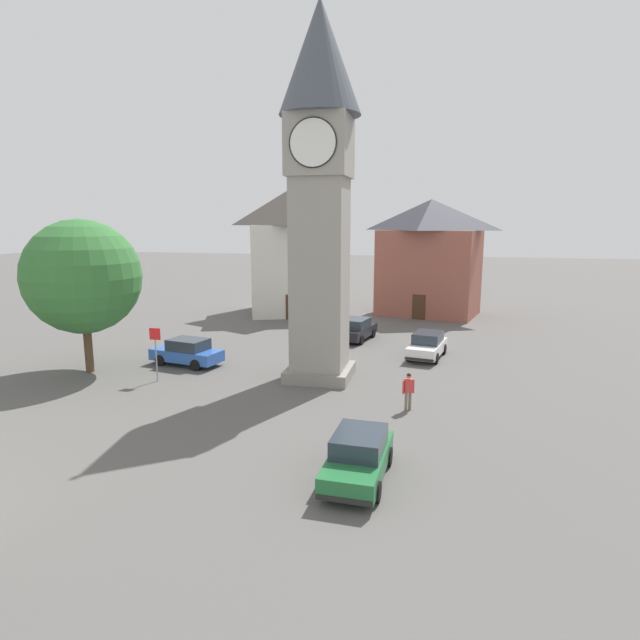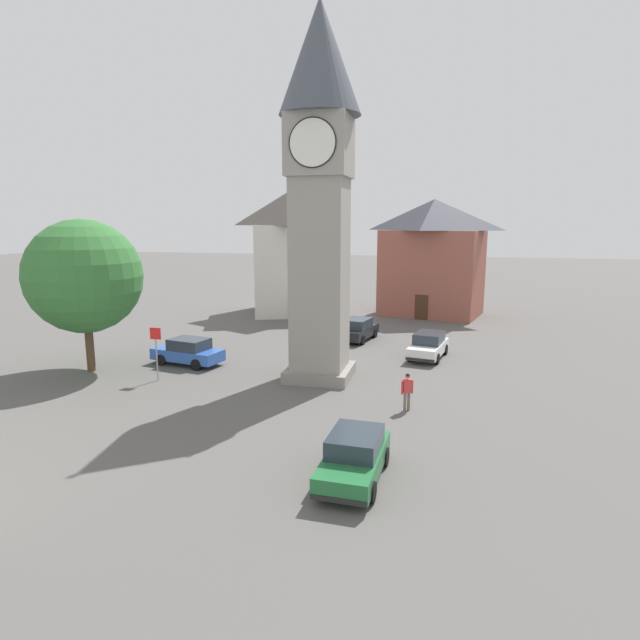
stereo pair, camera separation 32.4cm
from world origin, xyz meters
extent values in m
plane|color=#565451|center=(0.00, 0.00, 0.00)|extent=(200.00, 200.00, 0.00)
cube|color=gray|center=(0.00, 0.00, 0.30)|extent=(3.31, 3.31, 0.60)
cube|color=gray|center=(0.00, 0.00, 5.43)|extent=(2.64, 2.64, 9.66)
cube|color=gray|center=(0.00, 0.00, 11.71)|extent=(2.96, 2.96, 2.91)
cone|color=#474C56|center=(0.00, 0.00, 15.82)|extent=(4.00, 4.00, 5.31)
cylinder|color=white|center=(0.00, 1.51, 11.71)|extent=(2.22, 0.04, 2.22)
torus|color=black|center=(0.00, 1.52, 11.71)|extent=(2.28, 0.06, 2.28)
cube|color=black|center=(0.00, 1.55, 11.95)|extent=(0.05, 0.02, 0.62)
cube|color=black|center=(0.33, 1.55, 11.71)|extent=(0.84, 0.02, 0.04)
cylinder|color=white|center=(0.00, -1.51, 11.71)|extent=(2.22, 0.04, 2.22)
torus|color=black|center=(0.00, -1.52, 11.71)|extent=(2.28, 0.06, 2.28)
cube|color=#2D5BB7|center=(-8.05, 0.80, 0.59)|extent=(4.36, 2.48, 0.64)
cube|color=#28333D|center=(-7.90, 0.77, 1.21)|extent=(2.37, 1.94, 0.64)
cylinder|color=black|center=(-9.41, 0.26, 0.32)|extent=(0.67, 0.34, 0.64)
cylinder|color=black|center=(-9.10, 1.83, 0.32)|extent=(0.67, 0.34, 0.64)
cylinder|color=black|center=(-7.00, -0.23, 0.32)|extent=(0.67, 0.34, 0.64)
cylinder|color=black|center=(-6.68, 1.34, 0.32)|extent=(0.67, 0.34, 0.64)
cube|color=black|center=(-10.03, 1.20, 0.37)|extent=(0.45, 1.66, 0.16)
cube|color=black|center=(0.47, 9.34, 0.59)|extent=(2.49, 4.36, 0.64)
cube|color=#28333D|center=(0.44, 9.19, 1.21)|extent=(1.95, 2.37, 0.64)
cylinder|color=black|center=(-0.07, 10.70, 0.32)|extent=(0.34, 0.67, 0.64)
cylinder|color=black|center=(1.50, 10.38, 0.32)|extent=(0.34, 0.67, 0.64)
cylinder|color=black|center=(-0.56, 8.29, 0.32)|extent=(0.34, 0.67, 0.64)
cylinder|color=black|center=(1.01, 7.97, 0.32)|extent=(0.34, 0.67, 0.64)
cube|color=black|center=(0.88, 11.32, 0.37)|extent=(1.66, 0.45, 0.16)
cube|color=#236B38|center=(3.65, -10.57, 0.59)|extent=(1.88, 4.17, 0.64)
cube|color=#28333D|center=(3.66, -10.42, 1.21)|extent=(1.65, 2.17, 0.64)
cylinder|color=black|center=(4.40, -11.84, 0.32)|extent=(0.25, 0.65, 0.64)
cylinder|color=black|center=(2.80, -11.76, 0.32)|extent=(0.25, 0.65, 0.64)
cylinder|color=black|center=(4.51, -9.38, 0.32)|extent=(0.25, 0.65, 0.64)
cylinder|color=black|center=(2.91, -9.31, 0.32)|extent=(0.25, 0.65, 0.64)
cube|color=black|center=(3.56, -12.59, 0.37)|extent=(1.67, 0.19, 0.16)
cube|color=white|center=(5.39, 5.54, 0.59)|extent=(2.43, 4.34, 0.64)
cube|color=#28333D|center=(5.42, 5.68, 1.21)|extent=(1.92, 2.35, 0.64)
cylinder|color=black|center=(5.95, 4.18, 0.32)|extent=(0.33, 0.67, 0.64)
cylinder|color=black|center=(4.38, 4.48, 0.32)|extent=(0.33, 0.67, 0.64)
cylinder|color=black|center=(6.41, 6.60, 0.32)|extent=(0.33, 0.67, 0.64)
cylinder|color=black|center=(4.83, 6.89, 0.32)|extent=(0.33, 0.67, 0.64)
cube|color=black|center=(5.02, 3.55, 0.37)|extent=(1.66, 0.43, 0.16)
cylinder|color=#706656|center=(4.75, -3.94, 0.41)|extent=(0.13, 0.13, 0.82)
cylinder|color=#706656|center=(4.91, -3.85, 0.41)|extent=(0.13, 0.13, 0.82)
cube|color=#D13838|center=(4.83, -3.89, 1.12)|extent=(0.42, 0.36, 0.60)
cylinder|color=#D13838|center=(4.62, -4.01, 1.07)|extent=(0.09, 0.09, 0.60)
cylinder|color=#D13838|center=(5.03, -3.78, 1.07)|extent=(0.09, 0.09, 0.60)
sphere|color=#9E7051|center=(4.83, -3.89, 1.57)|extent=(0.22, 0.22, 0.22)
sphere|color=black|center=(4.83, -3.90, 1.59)|extent=(0.20, 0.20, 0.20)
cylinder|color=brown|center=(-12.60, -1.66, 1.55)|extent=(0.44, 0.44, 3.11)
sphere|color=#337033|center=(-12.60, -1.66, 5.24)|extent=(6.09, 6.09, 6.09)
cube|color=silver|center=(-7.17, 19.01, 3.89)|extent=(8.57, 8.55, 7.78)
pyramid|color=#47423D|center=(-7.17, 19.01, 9.27)|extent=(9.00, 8.97, 2.98)
cube|color=#422819|center=(-6.00, 15.89, 1.05)|extent=(1.06, 0.46, 2.10)
cube|color=#995142|center=(5.04, 20.96, 3.69)|extent=(9.22, 7.52, 7.37)
pyramid|color=#383842|center=(5.04, 20.96, 8.68)|extent=(9.68, 7.90, 2.61)
cube|color=#422819|center=(4.36, 18.12, 1.05)|extent=(1.09, 0.34, 2.10)
cylinder|color=gray|center=(-8.07, -2.46, 1.10)|extent=(0.07, 0.07, 2.20)
cube|color=red|center=(-8.07, -2.46, 2.50)|extent=(0.60, 0.04, 0.60)
camera|label=1|loc=(5.95, -26.16, 8.17)|focal=29.61mm
camera|label=2|loc=(6.26, -26.09, 8.17)|focal=29.61mm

